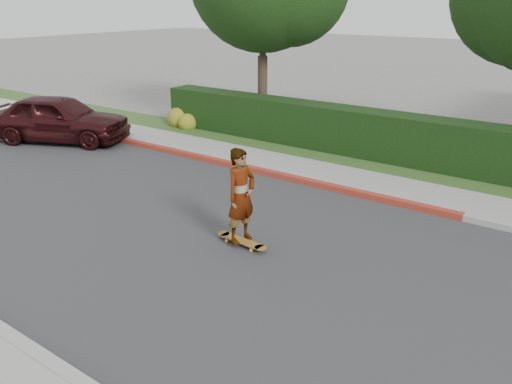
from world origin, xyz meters
TOP-DOWN VIEW (x-y plane):
  - ground at (0.00, 0.00)m, footprint 120.00×120.00m
  - road at (0.00, 0.00)m, footprint 60.00×8.00m
  - curb_far at (0.00, 4.10)m, footprint 60.00×0.20m
  - curb_red_section at (-5.00, 4.10)m, footprint 12.00×0.21m
  - sidewalk_far at (0.00, 5.00)m, footprint 60.00×1.60m
  - planting_strip at (0.00, 6.60)m, footprint 60.00×1.60m
  - hedge at (-3.00, 7.20)m, footprint 15.00×1.00m
  - flowering_shrub at (-10.01, 6.74)m, footprint 1.40×1.00m
  - skateboard at (-2.33, 0.25)m, footprint 1.23×0.32m
  - skateboarder at (-2.33, 0.25)m, footprint 0.54×0.75m
  - car_maroon at (-12.17, 2.97)m, footprint 5.12×3.69m

SIDE VIEW (x-z plane):
  - ground at x=0.00m, z-range 0.00..0.00m
  - road at x=0.00m, z-range 0.00..0.01m
  - planting_strip at x=0.00m, z-range 0.00..0.10m
  - sidewalk_far at x=0.00m, z-range 0.00..0.12m
  - curb_far at x=0.00m, z-range 0.00..0.15m
  - curb_red_section at x=-5.00m, z-range 0.00..0.15m
  - skateboard at x=-2.33m, z-range 0.05..0.16m
  - flowering_shrub at x=-10.01m, z-range -0.12..0.78m
  - hedge at x=-3.00m, z-range 0.00..1.50m
  - car_maroon at x=-12.17m, z-range 0.00..1.62m
  - skateboarder at x=-2.33m, z-range 0.12..2.03m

